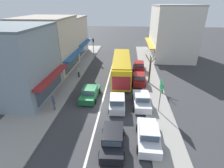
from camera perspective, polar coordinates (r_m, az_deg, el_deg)
name	(u,v)px	position (r m, az deg, el deg)	size (l,w,h in m)	color
ground_plane	(102,103)	(20.26, -3.28, -6.15)	(140.00, 140.00, 0.00)	#353538
lane_centre_line	(106,87)	(23.73, -1.90, -1.13)	(0.20, 28.00, 0.01)	silver
sidewalk_left	(63,79)	(27.08, -15.81, 1.49)	(5.20, 44.00, 0.14)	gray
kerb_right	(151,83)	(25.59, 12.57, 0.42)	(2.80, 44.00, 0.12)	gray
shopfront_corner_near	(15,63)	(23.10, -29.18, 5.96)	(8.69, 8.52, 8.32)	#84939E
shopfront_mid_block	(48,45)	(30.87, -20.06, 12.00)	(8.58, 9.36, 8.52)	beige
shopfront_far_end	(68,36)	(39.64, -14.32, 14.86)	(7.84, 9.08, 7.84)	beige
building_right_far	(172,32)	(38.96, 18.93, 15.84)	(8.66, 12.10, 10.11)	silver
city_bus	(122,66)	(26.13, 3.14, 5.85)	(3.02, 10.94, 3.23)	yellow
sedan_queue_far_back	(90,93)	(21.02, -7.16, -3.00)	(2.01, 4.26, 1.47)	#1E6638
hatchback_adjacent_lane_lead	(117,102)	(18.97, 1.71, -5.97)	(1.96, 3.78, 1.54)	silver
sedan_behind_bus_near	(113,140)	(14.49, 0.18, -17.70)	(2.02, 4.26, 1.47)	black
parked_sedan_kerb_front	(148,135)	(15.16, 11.77, -16.06)	(1.95, 4.23, 1.47)	silver
parked_sedan_kerb_second	(142,100)	(19.75, 9.63, -5.15)	(2.01, 4.26, 1.47)	silver
parked_hatchback_kerb_third	(139,79)	(24.94, 8.83, 1.71)	(1.83, 3.70, 1.54)	maroon
parked_hatchback_kerb_rear	(139,66)	(29.92, 8.73, 5.75)	(1.88, 3.73, 1.54)	maroon
traffic_light_downstreet	(93,45)	(35.14, -6.09, 12.46)	(0.33, 0.24, 4.20)	gray
directional_road_sign	(161,89)	(17.97, 15.77, -1.63)	(0.10, 1.40, 3.60)	gray
street_tree_right	(150,71)	(24.73, 12.23, 4.29)	(1.46, 1.54, 4.22)	brown
pedestrian_with_handbag_near	(54,102)	(19.32, -18.55, -5.58)	(0.49, 0.61, 1.63)	#4C4742
pedestrian_browsing_midblock	(79,71)	(26.85, -10.88, 4.11)	(0.51, 0.37, 1.63)	#333338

